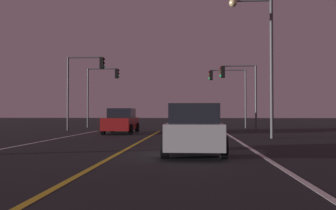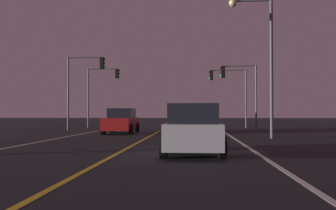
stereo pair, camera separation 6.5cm
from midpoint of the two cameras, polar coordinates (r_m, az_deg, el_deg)
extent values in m
cube|color=silver|center=(10.52, 16.20, -8.80)|extent=(0.16, 35.22, 0.01)
cube|color=gold|center=(10.61, -10.38, -8.76)|extent=(0.16, 35.22, 0.01)
cylinder|color=black|center=(23.52, -5.92, -3.80)|extent=(0.22, 0.68, 0.68)
cylinder|color=black|center=(23.90, -10.18, -3.75)|extent=(0.22, 0.68, 0.68)
cylinder|color=black|center=(26.18, -4.90, -3.54)|extent=(0.22, 0.68, 0.68)
cylinder|color=black|center=(26.52, -8.75, -3.50)|extent=(0.22, 0.68, 0.68)
cube|color=maroon|center=(25.00, -7.42, -2.91)|extent=(1.80, 4.30, 0.80)
cube|color=black|center=(25.24, -7.30, -1.26)|extent=(1.60, 2.10, 0.64)
cube|color=red|center=(26.96, -5.28, -2.58)|extent=(0.24, 0.08, 0.16)
cube|color=red|center=(27.18, -7.78, -2.56)|extent=(0.24, 0.08, 0.16)
cylinder|color=black|center=(28.67, 2.19, -3.34)|extent=(0.22, 0.68, 0.68)
cylinder|color=black|center=(28.67, 5.79, -3.33)|extent=(0.22, 0.68, 0.68)
cylinder|color=black|center=(25.97, 2.00, -3.56)|extent=(0.22, 0.68, 0.68)
cylinder|color=black|center=(25.97, 5.98, -3.55)|extent=(0.22, 0.68, 0.68)
cube|color=navy|center=(27.30, 3.99, -2.77)|extent=(1.80, 4.30, 0.80)
cube|color=black|center=(27.04, 3.99, -1.26)|extent=(1.60, 2.10, 0.64)
cube|color=red|center=(25.20, 2.63, -2.68)|extent=(0.24, 0.08, 0.16)
cube|color=red|center=(25.20, 5.36, -2.67)|extent=(0.24, 0.08, 0.16)
cylinder|color=black|center=(13.96, 0.23, -5.58)|extent=(0.22, 0.68, 0.68)
cylinder|color=black|center=(13.96, 7.66, -5.57)|extent=(0.22, 0.68, 0.68)
cylinder|color=black|center=(11.28, -0.67, -6.62)|extent=(0.22, 0.68, 0.68)
cylinder|color=black|center=(11.28, 8.55, -6.60)|extent=(0.22, 0.68, 0.68)
cube|color=#B7BABF|center=(12.56, 3.94, -4.60)|extent=(1.80, 4.30, 0.80)
cube|color=black|center=(12.29, 3.94, -1.31)|extent=(1.60, 2.10, 0.64)
cube|color=red|center=(10.48, 0.64, -4.73)|extent=(0.24, 0.08, 0.16)
cube|color=red|center=(10.48, 7.23, -4.72)|extent=(0.24, 0.08, 0.16)
cylinder|color=#4C4C51|center=(28.73, 13.50, 1.06)|extent=(0.14, 0.14, 5.06)
cylinder|color=#4C4C51|center=(28.75, 11.01, 6.01)|extent=(2.50, 0.10, 0.10)
cube|color=black|center=(28.57, 8.52, 5.13)|extent=(0.28, 0.36, 0.90)
sphere|color=#3A0605|center=(28.59, 8.19, 5.73)|extent=(0.20, 0.20, 0.20)
sphere|color=#3C2706|center=(28.56, 8.19, 5.14)|extent=(0.20, 0.20, 0.20)
sphere|color=#19E059|center=(28.53, 8.20, 4.54)|extent=(0.20, 0.20, 0.20)
cylinder|color=#4C4C51|center=(30.05, -15.42, 1.72)|extent=(0.14, 0.14, 5.83)
cylinder|color=#4C4C51|center=(29.91, -12.91, 7.24)|extent=(2.72, 0.10, 0.10)
cube|color=black|center=(29.48, -10.36, 6.46)|extent=(0.28, 0.36, 0.90)
sphere|color=#3A0605|center=(29.48, -10.06, 7.05)|extent=(0.20, 0.20, 0.20)
sphere|color=#3C2706|center=(29.44, -10.06, 6.47)|extent=(0.20, 0.20, 0.20)
sphere|color=#19E059|center=(29.40, -10.06, 5.89)|extent=(0.20, 0.20, 0.20)
cylinder|color=#4C4C51|center=(34.16, 11.97, 0.96)|extent=(0.14, 0.14, 5.37)
cylinder|color=#4C4C51|center=(34.18, 9.34, 5.38)|extent=(3.13, 0.10, 0.10)
cube|color=black|center=(34.02, 6.71, 4.64)|extent=(0.28, 0.36, 0.90)
sphere|color=#3A0605|center=(34.05, 6.44, 5.15)|extent=(0.20, 0.20, 0.20)
sphere|color=#3C2706|center=(34.02, 6.44, 4.64)|extent=(0.20, 0.20, 0.20)
sphere|color=#19E059|center=(33.99, 6.44, 4.14)|extent=(0.20, 0.20, 0.20)
cylinder|color=#4C4C51|center=(35.27, -12.45, 1.07)|extent=(0.14, 0.14, 5.59)
cylinder|color=#4C4C51|center=(35.12, -10.27, 5.57)|extent=(2.75, 0.10, 0.10)
cube|color=black|center=(34.76, -8.07, 4.89)|extent=(0.28, 0.36, 0.90)
sphere|color=#3A0605|center=(34.76, -7.81, 5.38)|extent=(0.20, 0.20, 0.20)
sphere|color=#3C2706|center=(34.73, -7.81, 4.89)|extent=(0.20, 0.20, 0.20)
sphere|color=#19E059|center=(34.70, -7.81, 4.40)|extent=(0.20, 0.20, 0.20)
cylinder|color=#4C4C51|center=(20.83, 15.78, 5.61)|extent=(0.18, 0.18, 7.73)
cylinder|color=#4C4C51|center=(21.41, 12.89, 15.58)|extent=(2.08, 0.10, 0.10)
sphere|color=#F9D88C|center=(21.25, 10.01, 15.41)|extent=(0.44, 0.44, 0.44)
camera|label=1|loc=(0.03, -86.04, -0.08)|focal=39.04mm
camera|label=2|loc=(0.03, 93.96, 0.08)|focal=39.04mm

